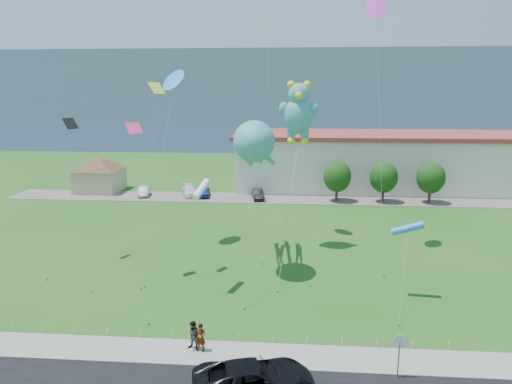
# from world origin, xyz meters

# --- Properties ---
(ground) EXTENTS (160.00, 160.00, 0.00)m
(ground) POSITION_xyz_m (0.00, 0.00, 0.00)
(ground) COLOR #214E15
(ground) RESTS_ON ground
(sidewalk) EXTENTS (80.00, 2.50, 0.10)m
(sidewalk) POSITION_xyz_m (0.00, -2.75, 0.05)
(sidewalk) COLOR gray
(sidewalk) RESTS_ON ground
(parking_strip) EXTENTS (70.00, 6.00, 0.06)m
(parking_strip) POSITION_xyz_m (0.00, 35.00, 0.03)
(parking_strip) COLOR #59544C
(parking_strip) RESTS_ON ground
(hill_ridge) EXTENTS (160.00, 50.00, 25.00)m
(hill_ridge) POSITION_xyz_m (0.00, 120.00, 12.50)
(hill_ridge) COLOR slate
(hill_ridge) RESTS_ON ground
(pavilion) EXTENTS (9.20, 9.20, 5.00)m
(pavilion) POSITION_xyz_m (-24.00, 38.00, 3.02)
(pavilion) COLOR tan
(pavilion) RESTS_ON ground
(warehouse) EXTENTS (61.00, 15.00, 8.20)m
(warehouse) POSITION_xyz_m (26.00, 44.00, 4.12)
(warehouse) COLOR beige
(warehouse) RESTS_ON ground
(stop_sign) EXTENTS (0.80, 0.07, 2.50)m
(stop_sign) POSITION_xyz_m (9.50, -4.21, 1.87)
(stop_sign) COLOR slate
(stop_sign) RESTS_ON ground
(rope_fence) EXTENTS (26.05, 0.05, 0.50)m
(rope_fence) POSITION_xyz_m (0.00, -1.30, 0.25)
(rope_fence) COLOR white
(rope_fence) RESTS_ON ground
(tree_near) EXTENTS (3.60, 3.60, 5.47)m
(tree_near) POSITION_xyz_m (10.00, 34.00, 3.39)
(tree_near) COLOR #3F2B19
(tree_near) RESTS_ON ground
(tree_mid) EXTENTS (3.60, 3.60, 5.47)m
(tree_mid) POSITION_xyz_m (16.00, 34.00, 3.39)
(tree_mid) COLOR #3F2B19
(tree_mid) RESTS_ON ground
(tree_far) EXTENTS (3.60, 3.60, 5.47)m
(tree_far) POSITION_xyz_m (22.00, 34.00, 3.39)
(tree_far) COLOR #3F2B19
(tree_far) RESTS_ON ground
(suv) EXTENTS (6.39, 4.01, 1.65)m
(suv) POSITION_xyz_m (2.26, -6.10, 0.88)
(suv) COLOR black
(suv) RESTS_ON road
(pedestrian_left) EXTENTS (0.64, 0.47, 1.64)m
(pedestrian_left) POSITION_xyz_m (-1.02, -2.62, 0.92)
(pedestrian_left) COLOR gray
(pedestrian_left) RESTS_ON sidewalk
(pedestrian_right) EXTENTS (1.02, 0.92, 1.71)m
(pedestrian_right) POSITION_xyz_m (-1.45, -2.52, 0.95)
(pedestrian_right) COLOR gray
(pedestrian_right) RESTS_ON sidewalk
(parked_car_silver) EXTENTS (2.15, 4.03, 1.26)m
(parked_car_silver) POSITION_xyz_m (-16.51, 35.21, 0.69)
(parked_car_silver) COLOR #B4B6BB
(parked_car_silver) RESTS_ON parking_strip
(parked_car_white) EXTENTS (3.34, 5.00, 1.35)m
(parked_car_white) POSITION_xyz_m (-10.18, 35.96, 0.73)
(parked_car_white) COLOR white
(parked_car_white) RESTS_ON parking_strip
(parked_car_blue) EXTENTS (2.07, 4.08, 1.33)m
(parked_car_blue) POSITION_xyz_m (-8.06, 35.38, 0.73)
(parked_car_blue) COLOR navy
(parked_car_blue) RESTS_ON parking_strip
(parked_car_black) EXTENTS (2.16, 4.20, 1.32)m
(parked_car_black) POSITION_xyz_m (-0.53, 34.51, 0.72)
(parked_car_black) COLOR black
(parked_car_black) RESTS_ON parking_strip
(octopus_kite) EXTENTS (3.18, 12.37, 12.27)m
(octopus_kite) POSITION_xyz_m (1.05, 9.96, 10.11)
(octopus_kite) COLOR teal
(octopus_kite) RESTS_ON ground
(teddy_bear_kite) EXTENTS (3.52, 11.56, 15.29)m
(teddy_bear_kite) POSITION_xyz_m (4.47, 15.84, 12.64)
(teddy_bear_kite) COLOR teal
(teddy_bear_kite) RESTS_ON ground
(small_kite_black) EXTENTS (1.29, 5.68, 12.22)m
(small_kite_black) POSITION_xyz_m (-14.49, 10.75, 10.43)
(small_kite_black) COLOR black
(small_kite_black) RESTS_ON ground
(small_kite_white) EXTENTS (2.75, 6.87, 8.02)m
(small_kite_white) POSITION_xyz_m (-2.50, 5.79, 7.52)
(small_kite_white) COLOR white
(small_kite_white) RESTS_ON ground
(small_kite_yellow) EXTENTS (1.53, 4.40, 15.06)m
(small_kite_yellow) POSITION_xyz_m (-6.39, 8.47, 12.79)
(small_kite_yellow) COLOR #CEEA37
(small_kite_yellow) RESTS_ON ground
(small_kite_purple) EXTENTS (1.80, 8.45, 22.22)m
(small_kite_purple) POSITION_xyz_m (10.95, 16.35, 20.91)
(small_kite_purple) COLOR #C433CF
(small_kite_purple) RESTS_ON ground
(small_kite_cyan) EXTENTS (1.55, 5.53, 5.55)m
(small_kite_cyan) POSITION_xyz_m (12.02, 5.53, 5.08)
(small_kite_cyan) COLOR blue
(small_kite_cyan) RESTS_ON ground
(small_kite_pink) EXTENTS (3.39, 4.16, 12.13)m
(small_kite_pink) POSITION_xyz_m (-8.17, 7.57, 10.37)
(small_kite_pink) COLOR #F1356E
(small_kite_pink) RESTS_ON ground
(small_kite_blue) EXTENTS (1.80, 11.42, 16.11)m
(small_kite_blue) POSITION_xyz_m (-6.88, 16.06, 15.05)
(small_kite_blue) COLOR blue
(small_kite_blue) RESTS_ON ground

